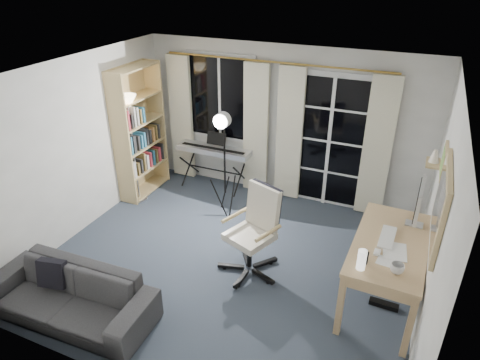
% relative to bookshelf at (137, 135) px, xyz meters
% --- Properties ---
extents(floor, '(4.50, 4.00, 0.02)m').
position_rel_bookshelf_xyz_m(floor, '(2.13, -1.14, -1.00)').
color(floor, '#374451').
rests_on(floor, ground).
extents(window, '(1.20, 0.08, 1.40)m').
position_rel_bookshelf_xyz_m(window, '(1.08, 0.83, 0.51)').
color(window, white).
rests_on(window, floor).
extents(french_door, '(1.32, 0.09, 2.11)m').
position_rel_bookshelf_xyz_m(french_door, '(2.88, 0.83, 0.04)').
color(french_door, white).
rests_on(french_door, floor).
extents(curtains, '(3.60, 0.07, 2.13)m').
position_rel_bookshelf_xyz_m(curtains, '(1.99, 0.74, 0.11)').
color(curtains, gold).
rests_on(curtains, floor).
extents(bookshelf, '(0.34, 0.97, 2.08)m').
position_rel_bookshelf_xyz_m(bookshelf, '(0.00, 0.00, 0.00)').
color(bookshelf, tan).
rests_on(bookshelf, floor).
extents(torchiere_lamp, '(0.35, 0.35, 1.73)m').
position_rel_bookshelf_xyz_m(torchiere_lamp, '(0.12, -0.29, 0.40)').
color(torchiere_lamp, '#B2B2B7').
rests_on(torchiere_lamp, floor).
extents(keyboard_piano, '(1.24, 0.60, 0.90)m').
position_rel_bookshelf_xyz_m(keyboard_piano, '(1.07, 0.55, -0.31)').
color(keyboard_piano, black).
rests_on(keyboard_piano, floor).
extents(studio_light, '(0.29, 0.33, 1.67)m').
position_rel_bookshelf_xyz_m(studio_light, '(1.60, -0.19, 0.35)').
color(studio_light, black).
rests_on(studio_light, floor).
extents(office_chair, '(0.77, 0.78, 1.11)m').
position_rel_bookshelf_xyz_m(office_chair, '(2.48, -1.11, -0.33)').
color(office_chair, black).
rests_on(office_chair, floor).
extents(desk, '(0.79, 1.52, 0.80)m').
position_rel_bookshelf_xyz_m(desk, '(4.01, -1.09, -0.29)').
color(desk, tan).
rests_on(desk, floor).
extents(monitor, '(0.20, 0.58, 0.50)m').
position_rel_bookshelf_xyz_m(monitor, '(4.20, -0.64, 0.12)').
color(monitor, silver).
rests_on(monitor, desk).
extents(desk_clutter, '(0.49, 0.90, 1.01)m').
position_rel_bookshelf_xyz_m(desk_clutter, '(3.93, -1.33, -0.36)').
color(desk_clutter, white).
rests_on(desk_clutter, desk).
extents(mug, '(0.13, 0.11, 0.13)m').
position_rel_bookshelf_xyz_m(mug, '(4.11, -1.59, -0.12)').
color(mug, silver).
rests_on(mug, desk).
extents(wall_mirror, '(0.04, 0.94, 0.74)m').
position_rel_bookshelf_xyz_m(wall_mirror, '(4.35, -1.49, 0.56)').
color(wall_mirror, tan).
rests_on(wall_mirror, floor).
extents(framed_print, '(0.03, 0.42, 0.32)m').
position_rel_bookshelf_xyz_m(framed_print, '(4.36, -0.59, 0.61)').
color(framed_print, tan).
rests_on(framed_print, floor).
extents(wall_shelf, '(0.16, 0.30, 0.18)m').
position_rel_bookshelf_xyz_m(wall_shelf, '(4.29, -0.09, 0.42)').
color(wall_shelf, tan).
rests_on(wall_shelf, floor).
extents(sofa, '(1.89, 0.61, 0.73)m').
position_rel_bookshelf_xyz_m(sofa, '(0.95, -2.69, -0.62)').
color(sofa, '#29282B').
rests_on(sofa, floor).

